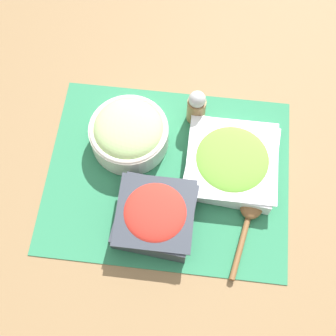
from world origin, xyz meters
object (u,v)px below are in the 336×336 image
Objects in this scene: cucumber_bowl at (129,132)px; wooden_spoon at (250,212)px; tomato_bowl at (155,215)px; pepper_shaker at (196,107)px; lettuce_bowl at (232,162)px.

cucumber_bowl reaches higher than wooden_spoon.
cucumber_bowl is 0.30m from wooden_spoon.
tomato_bowl is 1.75× the size of pepper_shaker.
wooden_spoon is 2.07× the size of pepper_shaker.
tomato_bowl is at bearing -65.73° from cucumber_bowl.
lettuce_bowl is 1.04× the size of wooden_spoon.
cucumber_bowl is (-0.22, 0.04, 0.02)m from lettuce_bowl.
tomato_bowl is at bearing -169.49° from wooden_spoon.
wooden_spoon is at bearing -27.55° from cucumber_bowl.
cucumber_bowl is at bearing 152.45° from wooden_spoon.
wooden_spoon is (0.05, -0.10, -0.01)m from lettuce_bowl.
pepper_shaker is at bearing 126.81° from lettuce_bowl.
lettuce_bowl is 1.18× the size of cucumber_bowl.
pepper_shaker is (0.06, 0.25, 0.01)m from tomato_bowl.
pepper_shaker reaches higher than wooden_spoon.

